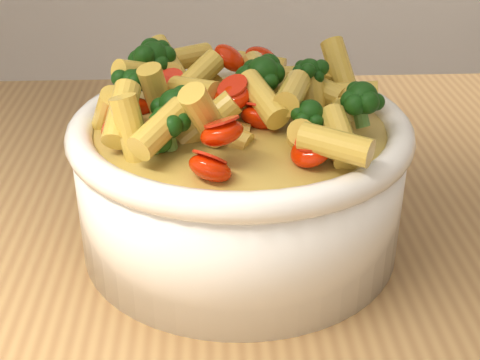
{
  "coord_description": "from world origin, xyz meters",
  "views": [
    {
      "loc": [
        -0.05,
        -0.47,
        1.21
      ],
      "look_at": [
        -0.03,
        -0.0,
        0.96
      ],
      "focal_mm": 50.0,
      "sensor_mm": 36.0,
      "label": 1
    }
  ],
  "objects": [
    {
      "name": "table",
      "position": [
        0.0,
        0.0,
        0.8
      ],
      "size": [
        1.2,
        0.8,
        0.9
      ],
      "color": "#A37946",
      "rests_on": "ground"
    },
    {
      "name": "pasta_salad",
      "position": [
        -0.03,
        -0.0,
        1.03
      ],
      "size": [
        0.21,
        0.21,
        0.05
      ],
      "color": "gold",
      "rests_on": "serving_bowl"
    },
    {
      "name": "serving_bowl",
      "position": [
        -0.03,
        -0.0,
        0.96
      ],
      "size": [
        0.26,
        0.26,
        0.11
      ],
      "color": "white",
      "rests_on": "table"
    }
  ]
}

